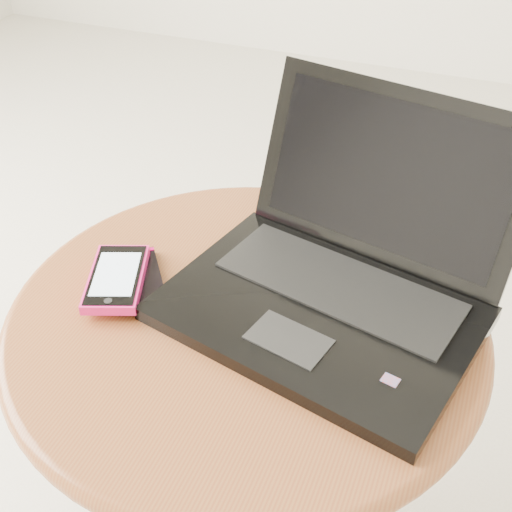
% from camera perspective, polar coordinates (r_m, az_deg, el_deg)
% --- Properties ---
extents(table, '(0.57, 0.57, 0.45)m').
position_cam_1_polar(table, '(0.84, -0.82, -9.56)').
color(table, '#582F1A').
rests_on(table, ground).
extents(laptop, '(0.40, 0.38, 0.22)m').
position_cam_1_polar(laptop, '(0.77, 7.23, -1.38)').
color(laptop, black).
rests_on(laptop, table).
extents(phone_black, '(0.11, 0.12, 0.01)m').
position_cam_1_polar(phone_black, '(0.82, -10.29, -2.01)').
color(phone_black, black).
rests_on(phone_black, table).
extents(phone_pink, '(0.10, 0.13, 0.01)m').
position_cam_1_polar(phone_pink, '(0.81, -12.03, -1.89)').
color(phone_pink, '#F11B77').
rests_on(phone_pink, phone_black).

